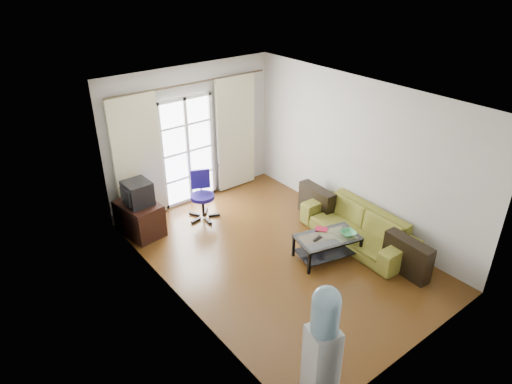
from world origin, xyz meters
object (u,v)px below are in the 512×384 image
at_px(sofa, 357,226).
at_px(crt_tv, 137,193).
at_px(coffee_table, 327,244).
at_px(task_chair, 203,204).
at_px(tv_stand, 140,218).
at_px(water_cooler, 323,343).

xyz_separation_m(sofa, crt_tv, (-2.84, 2.54, 0.51)).
xyz_separation_m(coffee_table, task_chair, (-0.91, 2.36, 0.00)).
bearing_deg(task_chair, tv_stand, -165.30).
distance_m(task_chair, water_cooler, 4.34).
distance_m(tv_stand, task_chair, 1.20).
distance_m(sofa, tv_stand, 3.82).
bearing_deg(task_chair, crt_tv, -164.52).
bearing_deg(crt_tv, task_chair, -10.93).
distance_m(crt_tv, water_cooler, 4.37).
bearing_deg(coffee_table, tv_stand, 129.07).
relative_size(sofa, task_chair, 2.34).
bearing_deg(sofa, tv_stand, -128.88).
xyz_separation_m(crt_tv, task_chair, (1.18, -0.19, -0.54)).
relative_size(coffee_table, crt_tv, 2.36).
height_order(crt_tv, task_chair, crt_tv).
height_order(tv_stand, water_cooler, water_cooler).
relative_size(crt_tv, water_cooler, 0.31).
height_order(sofa, tv_stand, sofa).
bearing_deg(coffee_table, task_chair, 111.03).
relative_size(coffee_table, water_cooler, 0.72).
xyz_separation_m(coffee_table, crt_tv, (-2.08, 2.55, 0.55)).
height_order(sofa, crt_tv, crt_tv).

